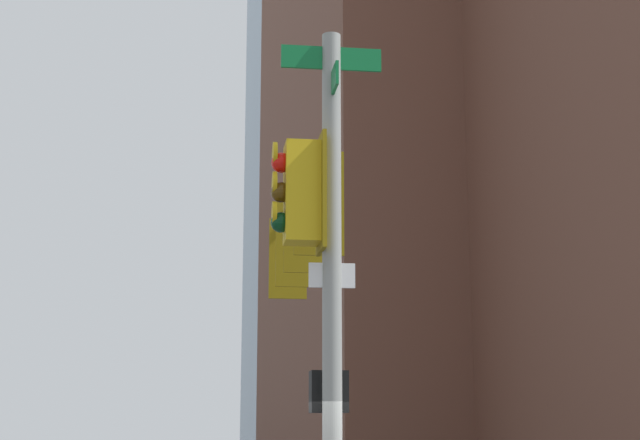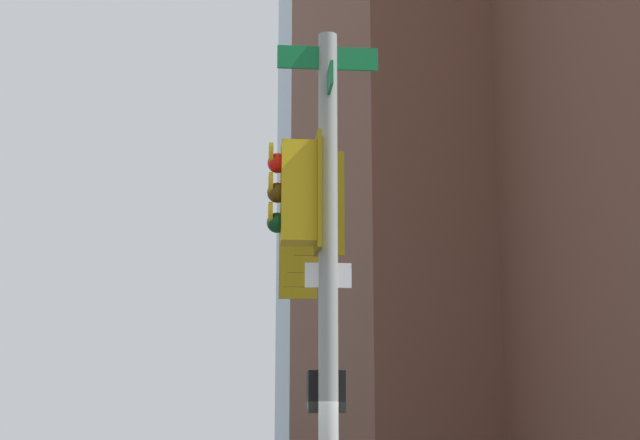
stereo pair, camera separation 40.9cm
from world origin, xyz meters
name	(u,v)px [view 1 (the left image)]	position (x,y,z in m)	size (l,w,h in m)	color
signal_pole_assembly	(306,246)	(-0.21, -1.70, 4.33)	(1.41, 5.77, 6.17)	gray
building_brick_midblock	(434,74)	(-16.64, -39.68, 21.91)	(16.16, 19.69, 43.82)	brown
building_brick_farside	(573,119)	(-28.84, -46.14, 22.33)	(19.18, 15.30, 44.65)	brown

